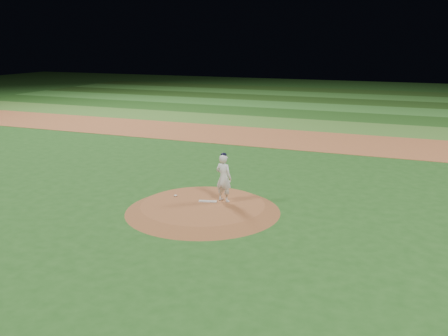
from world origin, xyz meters
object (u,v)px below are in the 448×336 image
object	(u,v)px
rosin_bag	(175,196)
pitcher_on_mound	(224,178)
pitchers_mound	(203,208)
pitching_rubber	(208,201)

from	to	relation	value
rosin_bag	pitcher_on_mound	distance (m)	2.06
pitchers_mound	pitching_rubber	xyz separation A→B (m)	(0.04, 0.33, 0.14)
pitchers_mound	pitching_rubber	size ratio (longest dim) A/B	8.49
pitching_rubber	rosin_bag	xyz separation A→B (m)	(-1.37, 0.12, 0.02)
pitching_rubber	rosin_bag	distance (m)	1.37
pitching_rubber	pitcher_on_mound	world-z (taller)	pitcher_on_mound
pitching_rubber	pitcher_on_mound	distance (m)	1.04
pitching_rubber	rosin_bag	world-z (taller)	rosin_bag
pitchers_mound	rosin_bag	xyz separation A→B (m)	(-1.32, 0.45, 0.16)
pitching_rubber	pitcher_on_mound	xyz separation A→B (m)	(0.51, 0.29, 0.87)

